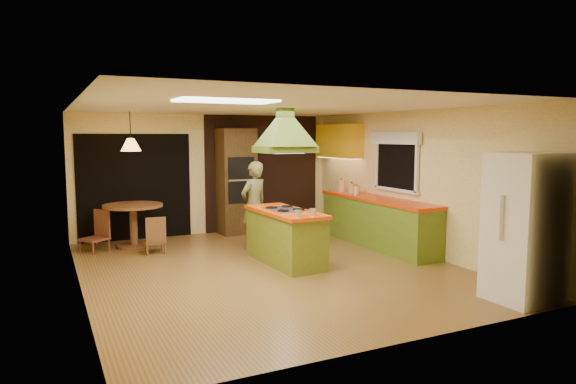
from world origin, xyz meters
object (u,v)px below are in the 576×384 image
kitchen_island (285,236)px  man (254,205)px  dining_table (133,217)px  refrigerator (525,227)px  canister_large (342,186)px  wall_oven (236,181)px

kitchen_island → man: bearing=90.2°
kitchen_island → dining_table: (-2.02, 2.29, 0.13)m
man → refrigerator: bearing=92.6°
refrigerator → dining_table: 6.59m
kitchen_island → man: size_ratio=1.10×
man → refrigerator: size_ratio=0.86×
man → refrigerator: (1.92, -4.23, 0.13)m
refrigerator → dining_table: bearing=126.2°
refrigerator → canister_large: 4.60m
kitchen_island → dining_table: kitchen_island is taller
man → kitchen_island: bearing=70.6°
man → canister_large: size_ratio=6.78×
refrigerator → dining_table: (-3.89, 5.30, -0.36)m
wall_oven → man: bearing=-100.4°
man → canister_large: man is taller
kitchen_island → refrigerator: refrigerator is taller
wall_oven → dining_table: size_ratio=2.05×
man → canister_large: 2.14m
kitchen_island → refrigerator: size_ratio=0.95×
dining_table → canister_large: size_ratio=4.57×
kitchen_island → dining_table: size_ratio=1.63×
wall_oven → dining_table: 2.31m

